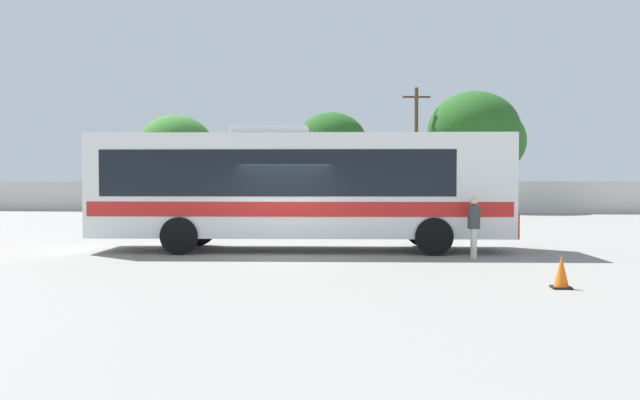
# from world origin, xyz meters

# --- Properties ---
(ground_plane) EXTENTS (300.00, 300.00, 0.00)m
(ground_plane) POSITION_xyz_m (0.00, 10.00, 0.00)
(ground_plane) COLOR gray
(perimeter_wall) EXTENTS (80.00, 0.30, 1.95)m
(perimeter_wall) POSITION_xyz_m (0.00, 23.28, 0.97)
(perimeter_wall) COLOR beige
(perimeter_wall) RESTS_ON ground_plane
(coach_bus_white_red) EXTENTS (12.17, 3.41, 3.61)m
(coach_bus_white_red) POSITION_xyz_m (0.14, 1.26, 1.93)
(coach_bus_white_red) COLOR white
(coach_bus_white_red) RESTS_ON ground_plane
(attendant_by_bus_door) EXTENTS (0.34, 0.34, 1.61)m
(attendant_by_bus_door) POSITION_xyz_m (5.05, -0.29, 0.91)
(attendant_by_bus_door) COLOR silver
(attendant_by_bus_door) RESTS_ON ground_plane
(parked_car_leftmost_black) EXTENTS (4.62, 2.28, 1.47)m
(parked_car_leftmost_black) POSITION_xyz_m (-10.29, 19.65, 0.78)
(parked_car_leftmost_black) COLOR black
(parked_car_leftmost_black) RESTS_ON ground_plane
(parked_car_second_dark_blue) EXTENTS (4.17, 2.10, 1.47)m
(parked_car_second_dark_blue) POSITION_xyz_m (-4.75, 19.49, 0.78)
(parked_car_second_dark_blue) COLOR navy
(parked_car_second_dark_blue) RESTS_ON ground_plane
(utility_pole_near) EXTENTS (1.80, 0.35, 7.99)m
(utility_pole_near) POSITION_xyz_m (4.68, 25.20, 4.18)
(utility_pole_near) COLOR #4C3823
(utility_pole_near) RESTS_ON ground_plane
(roadside_tree_left) EXTENTS (5.21, 5.21, 6.52)m
(roadside_tree_left) POSITION_xyz_m (-11.74, 26.41, 4.30)
(roadside_tree_left) COLOR brown
(roadside_tree_left) RESTS_ON ground_plane
(roadside_tree_midleft) EXTENTS (4.85, 4.85, 6.67)m
(roadside_tree_midleft) POSITION_xyz_m (-1.01, 27.18, 4.60)
(roadside_tree_midleft) COLOR brown
(roadside_tree_midleft) RESTS_ON ground_plane
(roadside_tree_midright) EXTENTS (5.95, 5.95, 7.78)m
(roadside_tree_midright) POSITION_xyz_m (8.41, 25.74, 5.25)
(roadside_tree_midright) COLOR brown
(roadside_tree_midright) RESTS_ON ground_plane
(roadside_tree_right) EXTENTS (5.66, 5.66, 7.05)m
(roadside_tree_right) POSITION_xyz_m (9.25, 27.38, 4.64)
(roadside_tree_right) COLOR brown
(roadside_tree_right) RESTS_ON ground_plane
(traffic_cone_on_apron) EXTENTS (0.36, 0.36, 0.64)m
(traffic_cone_on_apron) POSITION_xyz_m (6.09, -4.93, 0.31)
(traffic_cone_on_apron) COLOR black
(traffic_cone_on_apron) RESTS_ON ground_plane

